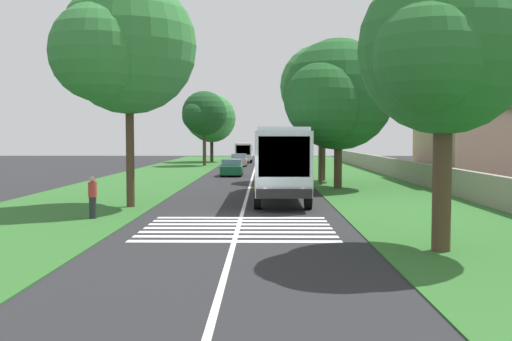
{
  "coord_description": "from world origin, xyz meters",
  "views": [
    {
      "loc": [
        -23.88,
        -0.92,
        3.27
      ],
      "look_at": [
        5.57,
        -0.54,
        1.6
      ],
      "focal_mm": 41.08,
      "sensor_mm": 36.0,
      "label": 1
    }
  ],
  "objects_px": {
    "trailing_car_2": "(239,160)",
    "pedestrian": "(93,197)",
    "trailing_car_1": "(274,163)",
    "utility_pole": "(321,123)",
    "roadside_tree_left_2": "(203,114)",
    "roadside_tree_right_1": "(320,88)",
    "trailing_minibus_0": "(244,151)",
    "roadside_tree_right_2": "(439,55)",
    "roadside_building": "(486,141)",
    "roadside_tree_right_0": "(335,97)",
    "trailing_car_0": "(232,168)",
    "coach_bus": "(280,159)",
    "roadside_tree_left_1": "(124,50)",
    "roadside_tree_left_0": "(210,120)"
  },
  "relations": [
    {
      "from": "roadside_tree_left_0",
      "to": "trailing_car_1",
      "type": "bearing_deg",
      "value": -155.55
    },
    {
      "from": "roadside_tree_right_2",
      "to": "roadside_building",
      "type": "distance_m",
      "value": 28.86
    },
    {
      "from": "trailing_car_0",
      "to": "coach_bus",
      "type": "bearing_deg",
      "value": -169.44
    },
    {
      "from": "trailing_car_1",
      "to": "utility_pole",
      "type": "bearing_deg",
      "value": -171.6
    },
    {
      "from": "trailing_car_0",
      "to": "roadside_building",
      "type": "distance_m",
      "value": 20.21
    },
    {
      "from": "trailing_car_1",
      "to": "trailing_car_2",
      "type": "bearing_deg",
      "value": 28.38
    },
    {
      "from": "pedestrian",
      "to": "coach_bus",
      "type": "bearing_deg",
      "value": -46.19
    },
    {
      "from": "trailing_car_1",
      "to": "roadside_tree_left_1",
      "type": "height_order",
      "value": "roadside_tree_left_1"
    },
    {
      "from": "roadside_tree_left_1",
      "to": "roadside_building",
      "type": "distance_m",
      "value": 28.2
    },
    {
      "from": "roadside_tree_right_0",
      "to": "roadside_tree_right_1",
      "type": "distance_m",
      "value": 6.94
    },
    {
      "from": "roadside_tree_left_0",
      "to": "trailing_minibus_0",
      "type": "bearing_deg",
      "value": -100.28
    },
    {
      "from": "coach_bus",
      "to": "trailing_car_1",
      "type": "relative_size",
      "value": 2.6
    },
    {
      "from": "roadside_tree_left_0",
      "to": "roadside_tree_right_2",
      "type": "relative_size",
      "value": 1.1
    },
    {
      "from": "roadside_tree_right_2",
      "to": "utility_pole",
      "type": "relative_size",
      "value": 1.0
    },
    {
      "from": "coach_bus",
      "to": "trailing_car_2",
      "type": "relative_size",
      "value": 2.6
    },
    {
      "from": "roadside_tree_left_1",
      "to": "roadside_tree_right_2",
      "type": "height_order",
      "value": "roadside_tree_left_1"
    },
    {
      "from": "roadside_tree_left_2",
      "to": "roadside_tree_left_0",
      "type": "bearing_deg",
      "value": 0.63
    },
    {
      "from": "trailing_car_1",
      "to": "roadside_tree_right_0",
      "type": "height_order",
      "value": "roadside_tree_right_0"
    },
    {
      "from": "coach_bus",
      "to": "trailing_minibus_0",
      "type": "bearing_deg",
      "value": 4.3
    },
    {
      "from": "roadside_tree_left_1",
      "to": "pedestrian",
      "type": "bearing_deg",
      "value": 174.01
    },
    {
      "from": "trailing_car_2",
      "to": "utility_pole",
      "type": "xyz_separation_m",
      "value": [
        -26.52,
        -6.71,
        3.59
      ]
    },
    {
      "from": "trailing_minibus_0",
      "to": "roadside_tree_right_1",
      "type": "bearing_deg",
      "value": -168.11
    },
    {
      "from": "trailing_car_2",
      "to": "pedestrian",
      "type": "relative_size",
      "value": 2.54
    },
    {
      "from": "roadside_tree_left_1",
      "to": "roadside_tree_right_1",
      "type": "distance_m",
      "value": 20.05
    },
    {
      "from": "roadside_tree_right_0",
      "to": "roadside_building",
      "type": "bearing_deg",
      "value": -62.86
    },
    {
      "from": "trailing_car_1",
      "to": "roadside_tree_right_1",
      "type": "distance_m",
      "value": 16.91
    },
    {
      "from": "roadside_tree_left_1",
      "to": "coach_bus",
      "type": "bearing_deg",
      "value": -64.37
    },
    {
      "from": "roadside_tree_left_1",
      "to": "roadside_tree_left_2",
      "type": "relative_size",
      "value": 1.24
    },
    {
      "from": "trailing_car_1",
      "to": "utility_pole",
      "type": "relative_size",
      "value": 0.53
    },
    {
      "from": "roadside_tree_right_0",
      "to": "trailing_car_1",
      "type": "bearing_deg",
      "value": 8.85
    },
    {
      "from": "trailing_car_0",
      "to": "roadside_building",
      "type": "relative_size",
      "value": 0.38
    },
    {
      "from": "trailing_car_1",
      "to": "trailing_minibus_0",
      "type": "relative_size",
      "value": 0.72
    },
    {
      "from": "roadside_tree_right_2",
      "to": "roadside_building",
      "type": "relative_size",
      "value": 0.72
    },
    {
      "from": "roadside_tree_right_1",
      "to": "pedestrian",
      "type": "height_order",
      "value": "roadside_tree_right_1"
    },
    {
      "from": "trailing_car_1",
      "to": "roadside_tree_left_0",
      "type": "xyz_separation_m",
      "value": [
        17.75,
        8.07,
        4.94
      ]
    },
    {
      "from": "trailing_minibus_0",
      "to": "utility_pole",
      "type": "distance_m",
      "value": 37.02
    },
    {
      "from": "trailing_car_2",
      "to": "roadside_building",
      "type": "distance_m",
      "value": 30.2
    },
    {
      "from": "trailing_car_2",
      "to": "pedestrian",
      "type": "xyz_separation_m",
      "value": [
        -43.36,
        4.02,
        0.24
      ]
    },
    {
      "from": "trailing_car_2",
      "to": "roadside_tree_right_2",
      "type": "bearing_deg",
      "value": -171.15
    },
    {
      "from": "trailing_car_1",
      "to": "roadside_tree_right_2",
      "type": "height_order",
      "value": "roadside_tree_right_2"
    },
    {
      "from": "trailing_car_0",
      "to": "roadside_tree_right_0",
      "type": "height_order",
      "value": "roadside_tree_right_0"
    },
    {
      "from": "roadside_tree_right_2",
      "to": "pedestrian",
      "type": "relative_size",
      "value": 4.82
    },
    {
      "from": "roadside_tree_left_2",
      "to": "roadside_tree_right_1",
      "type": "height_order",
      "value": "roadside_tree_right_1"
    },
    {
      "from": "trailing_minibus_0",
      "to": "roadside_tree_left_0",
      "type": "xyz_separation_m",
      "value": [
        0.81,
        4.46,
        4.06
      ]
    },
    {
      "from": "trailing_car_1",
      "to": "roadside_building",
      "type": "relative_size",
      "value": 0.38
    },
    {
      "from": "roadside_tree_left_2",
      "to": "roadside_tree_right_1",
      "type": "xyz_separation_m",
      "value": [
        -22.95,
        -11.15,
        1.05
      ]
    },
    {
      "from": "roadside_tree_left_2",
      "to": "roadside_tree_right_2",
      "type": "xyz_separation_m",
      "value": [
        -50.16,
        -11.86,
        -0.28
      ]
    },
    {
      "from": "utility_pole",
      "to": "roadside_tree_left_1",
      "type": "bearing_deg",
      "value": 141.47
    },
    {
      "from": "roadside_tree_left_0",
      "to": "roadside_tree_right_1",
      "type": "height_order",
      "value": "roadside_tree_right_1"
    },
    {
      "from": "coach_bus",
      "to": "roadside_tree_left_1",
      "type": "bearing_deg",
      "value": 115.63
    }
  ]
}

